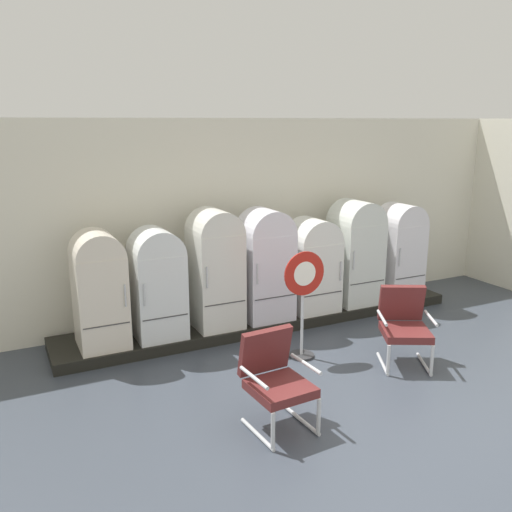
{
  "coord_description": "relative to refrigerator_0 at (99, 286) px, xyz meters",
  "views": [
    {
      "loc": [
        -3.43,
        -3.66,
        2.89
      ],
      "look_at": [
        -0.28,
        2.75,
        1.11
      ],
      "focal_mm": 38.18,
      "sensor_mm": 36.0,
      "label": 1
    }
  ],
  "objects": [
    {
      "name": "sign_stand",
      "position": [
        2.23,
        -1.15,
        -0.2
      ],
      "size": [
        0.55,
        0.32,
        1.37
      ],
      "color": "#2D2D30",
      "rests_on": "ground"
    },
    {
      "name": "refrigerator_3",
      "position": [
        2.28,
        -0.02,
        0.06
      ],
      "size": [
        0.68,
        0.63,
        1.58
      ],
      "color": "white",
      "rests_on": "display_plinth"
    },
    {
      "name": "display_plinth",
      "position": [
        2.35,
        0.11,
        -0.85
      ],
      "size": [
        5.99,
        0.95,
        0.15
      ],
      "primitive_type": "cube",
      "color": "black",
      "rests_on": "ground"
    },
    {
      "name": "refrigerator_6",
      "position": [
        4.67,
        -0.03,
        0.01
      ],
      "size": [
        0.63,
        0.62,
        1.49
      ],
      "color": "white",
      "rests_on": "display_plinth"
    },
    {
      "name": "back_wall",
      "position": [
        2.35,
        0.74,
        0.56
      ],
      "size": [
        11.76,
        0.12,
        2.93
      ],
      "color": "silver",
      "rests_on": "ground"
    },
    {
      "name": "refrigerator_1",
      "position": [
        0.72,
        -0.02,
        -0.02
      ],
      "size": [
        0.63,
        0.65,
        1.43
      ],
      "color": "white",
      "rests_on": "display_plinth"
    },
    {
      "name": "refrigerator_4",
      "position": [
        3.06,
        -0.02,
        -0.05
      ],
      "size": [
        0.68,
        0.63,
        1.38
      ],
      "color": "white",
      "rests_on": "display_plinth"
    },
    {
      "name": "armchair_right",
      "position": [
        3.26,
        -1.81,
        -0.41
      ],
      "size": [
        0.79,
        0.84,
        0.94
      ],
      "color": "silver",
      "rests_on": "ground"
    },
    {
      "name": "ground",
      "position": [
        2.35,
        -2.92,
        -0.95
      ],
      "size": [
        12.0,
        10.0,
        0.05
      ],
      "primitive_type": "cube",
      "color": "#3A414C"
    },
    {
      "name": "refrigerator_5",
      "position": [
        3.84,
        0.0,
        0.07
      ],
      "size": [
        0.67,
        0.69,
        1.59
      ],
      "color": "silver",
      "rests_on": "display_plinth"
    },
    {
      "name": "refrigerator_0",
      "position": [
        0.0,
        0.0,
        0.0
      ],
      "size": [
        0.6,
        0.68,
        1.46
      ],
      "color": "silver",
      "rests_on": "display_plinth"
    },
    {
      "name": "refrigerator_2",
      "position": [
        1.54,
        0.0,
        0.09
      ],
      "size": [
        0.62,
        0.69,
        1.62
      ],
      "color": "silver",
      "rests_on": "display_plinth"
    },
    {
      "name": "armchair_left",
      "position": [
        1.19,
        -2.37,
        -0.41
      ],
      "size": [
        0.65,
        0.7,
        0.94
      ],
      "color": "silver",
      "rests_on": "ground"
    }
  ]
}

